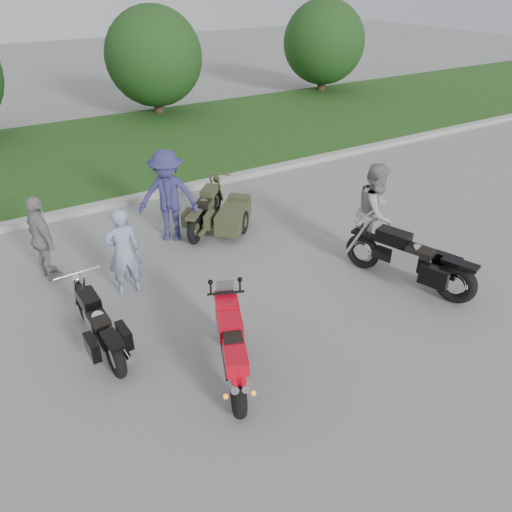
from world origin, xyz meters
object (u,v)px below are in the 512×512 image
person_grey (375,212)px  person_denim (168,196)px  cruiser_right (413,262)px  person_back (42,239)px  cruiser_sidecar (221,214)px  person_stripe (123,252)px  cruiser_left (100,327)px  sportbike_red (232,347)px

person_grey → person_denim: size_ratio=0.99×
cruiser_right → person_back: bearing=127.7°
cruiser_sidecar → person_back: bearing=-135.6°
person_back → cruiser_right: bearing=-135.8°
person_stripe → person_denim: size_ratio=0.84×
cruiser_left → cruiser_right: size_ratio=0.86×
person_grey → cruiser_left: bearing=151.3°
person_denim → sportbike_red: bearing=-67.6°
cruiser_left → person_stripe: bearing=55.0°
person_denim → cruiser_right: bearing=-18.6°
person_stripe → person_back: size_ratio=1.00×
person_denim → person_stripe: bearing=-100.2°
cruiser_right → person_grey: (0.12, 1.19, 0.48)m
cruiser_sidecar → person_grey: person_grey is taller
cruiser_right → person_back: person_back is taller
person_back → sportbike_red: bearing=-170.3°
sportbike_red → cruiser_left: bearing=154.0°
cruiser_sidecar → person_stripe: bearing=-109.9°
person_back → person_denim: bearing=-96.3°
cruiser_left → cruiser_sidecar: bearing=34.9°
cruiser_sidecar → person_grey: size_ratio=1.01×
cruiser_left → person_denim: bearing=48.4°
sportbike_red → cruiser_left: size_ratio=0.91×
sportbike_red → person_stripe: size_ratio=1.16×
person_stripe → person_denim: bearing=-128.9°
person_stripe → person_denim: 2.10m
sportbike_red → person_denim: (0.93, 4.38, 0.43)m
person_stripe → person_grey: person_grey is taller
person_stripe → person_back: 1.66m
cruiser_left → person_grey: 5.49m
person_stripe → person_grey: bearing=169.9°
sportbike_red → cruiser_left: (-1.40, 1.57, -0.15)m
person_stripe → person_grey: size_ratio=0.84×
sportbike_red → person_denim: bearing=100.4°
cruiser_sidecar → person_stripe: 2.89m
sportbike_red → cruiser_right: 3.96m
sportbike_red → person_grey: size_ratio=0.98×
cruiser_right → person_stripe: 5.14m
person_denim → person_back: bearing=-139.9°
person_stripe → person_grey: 4.79m
sportbike_red → cruiser_sidecar: bearing=86.3°
cruiser_sidecar → person_grey: 3.32m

